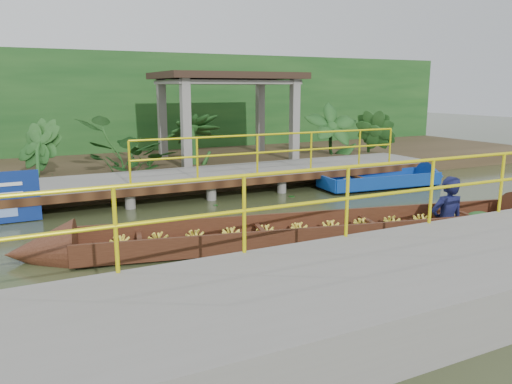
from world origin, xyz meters
name	(u,v)px	position (x,y,z in m)	size (l,w,h in m)	color
ground	(215,233)	(0.00, 0.00, 0.00)	(80.00, 80.00, 0.00)	#2F381C
land_strip	(128,167)	(0.00, 7.50, 0.23)	(30.00, 8.00, 0.45)	#352A1A
far_dock	(164,180)	(0.02, 3.43, 0.48)	(16.00, 2.06, 1.66)	slate
near_dock	(413,284)	(1.00, -4.20, 0.30)	(18.00, 2.40, 1.73)	slate
pavilion	(227,85)	(3.00, 6.30, 2.82)	(4.40, 3.00, 3.00)	slate
foliage_backdrop	(110,109)	(0.00, 10.00, 2.00)	(30.00, 0.80, 4.00)	#154217
vendor_boat	(339,224)	(1.94, -1.33, 0.27)	(10.55, 3.20, 2.38)	#361A0E
moored_blue_boat	(407,180)	(6.70, 1.98, 0.17)	(4.04, 1.35, 0.95)	navy
tropical_plants	(192,141)	(1.45, 5.30, 1.21)	(14.22, 1.22, 1.53)	#154217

